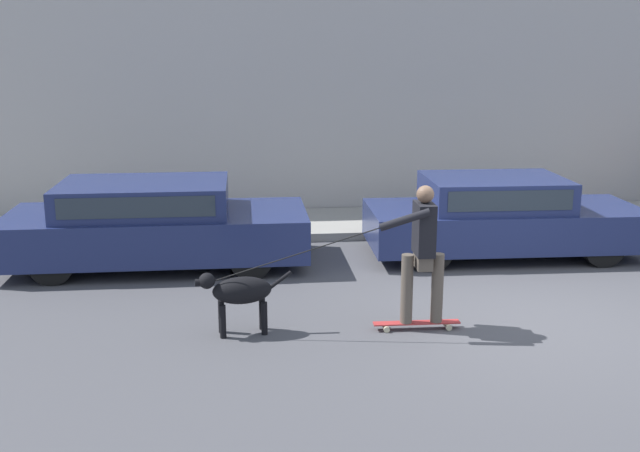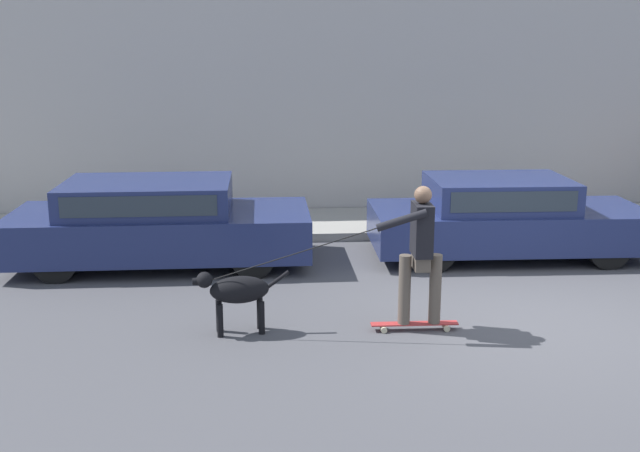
{
  "view_description": "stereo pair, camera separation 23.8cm",
  "coord_description": "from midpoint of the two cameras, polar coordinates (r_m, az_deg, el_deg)",
  "views": [
    {
      "loc": [
        -3.35,
        -7.96,
        3.17
      ],
      "look_at": [
        -2.41,
        1.07,
        0.95
      ],
      "focal_mm": 42.0,
      "sensor_mm": 36.0,
      "label": 1
    },
    {
      "loc": [
        -3.12,
        -7.99,
        3.17
      ],
      "look_at": [
        -2.41,
        1.07,
        0.95
      ],
      "focal_mm": 42.0,
      "sensor_mm": 36.0,
      "label": 2
    }
  ],
  "objects": [
    {
      "name": "ground_plane",
      "position": [
        9.17,
        16.64,
        -7.09
      ],
      "size": [
        36.0,
        36.0,
        0.0
      ],
      "primitive_type": "plane",
      "color": "#47474C"
    },
    {
      "name": "back_wall",
      "position": [
        14.34,
        8.74,
        10.47
      ],
      "size": [
        32.0,
        0.3,
        4.79
      ],
      "color": "#B2ADA8",
      "rests_on": "ground_plane"
    },
    {
      "name": "sidewalk_curb",
      "position": [
        13.55,
        9.48,
        0.32
      ],
      "size": [
        30.0,
        1.97,
        0.14
      ],
      "color": "gray",
      "rests_on": "ground_plane"
    },
    {
      "name": "parked_car_0",
      "position": [
        11.15,
        -11.64,
        0.21
      ],
      "size": [
        4.32,
        1.8,
        1.24
      ],
      "rotation": [
        0.0,
        0.0,
        -0.0
      ],
      "color": "black",
      "rests_on": "ground_plane"
    },
    {
      "name": "parked_car_1",
      "position": [
        11.69,
        14.51,
        0.56
      ],
      "size": [
        4.14,
        1.75,
        1.22
      ],
      "rotation": [
        0.0,
        0.0,
        -0.02
      ],
      "color": "black",
      "rests_on": "ground_plane"
    },
    {
      "name": "dog",
      "position": [
        8.38,
        -5.54,
        -4.99
      ],
      "size": [
        1.08,
        0.38,
        0.73
      ],
      "rotation": [
        0.0,
        0.0,
        3.26
      ],
      "color": "black",
      "rests_on": "ground_plane"
    },
    {
      "name": "skateboarder",
      "position": [
        8.38,
        8.42,
        -1.79
      ],
      "size": [
        2.85,
        0.56,
        1.67
      ],
      "rotation": [
        0.0,
        0.0,
        3.12
      ],
      "color": "beige",
      "rests_on": "ground_plane"
    }
  ]
}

